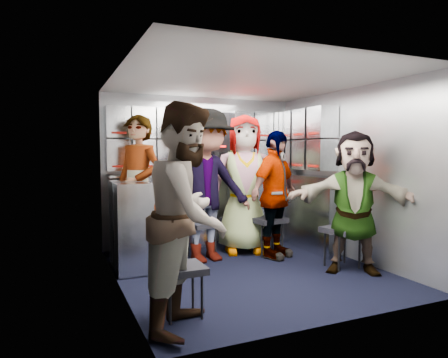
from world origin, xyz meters
name	(u,v)px	position (x,y,z in m)	size (l,w,h in m)	color
floor	(248,270)	(0.00, 0.00, 0.00)	(3.00, 3.00, 0.00)	black
wall_back	(201,171)	(0.00, 1.50, 1.05)	(2.80, 0.04, 2.10)	#989DA5
wall_left	(118,180)	(-1.40, 0.00, 1.05)	(0.04, 3.00, 2.10)	#989DA5
wall_right	(349,174)	(1.40, 0.00, 1.05)	(0.04, 3.00, 2.10)	#989DA5
ceiling	(249,80)	(0.00, 0.00, 2.10)	(2.80, 3.00, 0.02)	silver
cart_bank_back	(207,211)	(0.00, 1.29, 0.49)	(2.68, 0.38, 0.99)	#9299A1
cart_bank_left	(131,226)	(-1.19, 0.56, 0.49)	(0.38, 0.76, 0.99)	#9299A1
counter	(207,174)	(0.00, 1.29, 1.01)	(2.68, 0.42, 0.03)	#B9BBC1
locker_bank_back	(205,140)	(0.00, 1.35, 1.49)	(2.68, 0.28, 0.82)	#9299A1
locker_bank_right	(306,140)	(1.25, 0.70, 1.49)	(0.28, 1.00, 0.82)	#9299A1
right_cabinet	(310,212)	(1.25, 0.60, 0.50)	(0.28, 1.20, 1.00)	#9299A1
coffee_niche	(215,141)	(0.18, 1.41, 1.47)	(0.46, 0.16, 0.84)	black
red_latch_strip	(212,184)	(0.00, 1.09, 0.88)	(2.60, 0.02, 0.03)	#941009
jump_seat_near_left	(182,271)	(-1.05, -0.91, 0.37)	(0.36, 0.34, 0.42)	black
jump_seat_mid_left	(202,226)	(-0.28, 0.73, 0.40)	(0.46, 0.44, 0.45)	black
jump_seat_center	(238,221)	(0.33, 0.94, 0.38)	(0.48, 0.47, 0.43)	black
jump_seat_mid_right	(267,221)	(0.55, 0.54, 0.42)	(0.47, 0.45, 0.48)	black
jump_seat_near_right	(342,232)	(1.04, -0.32, 0.41)	(0.47, 0.46, 0.47)	black
attendant_standing	(138,189)	(-1.05, 0.80, 0.88)	(0.64, 0.42, 1.76)	black
attendant_arc_a	(189,216)	(-1.05, -1.09, 0.85)	(0.82, 0.64, 1.69)	black
attendant_arc_b	(207,186)	(-0.28, 0.55, 0.92)	(1.19, 0.68, 1.84)	black
attendant_arc_c	(244,184)	(0.33, 0.76, 0.90)	(0.88, 0.57, 1.80)	black
attendant_arc_d	(275,194)	(0.55, 0.36, 0.79)	(0.93, 0.39, 1.59)	black
attendant_arc_e	(354,202)	(1.04, -0.50, 0.78)	(1.44, 0.46, 1.56)	black
bottle_left	(177,164)	(-0.44, 1.24, 1.16)	(0.07, 0.07, 0.27)	white
bottle_mid	(164,164)	(-0.62, 1.24, 1.16)	(0.06, 0.06, 0.26)	white
bottle_right	(280,164)	(1.15, 1.24, 1.14)	(0.06, 0.06, 0.23)	white
cup_left	(125,171)	(-1.14, 1.23, 1.08)	(0.07, 0.07, 0.10)	beige
cup_right	(249,169)	(0.63, 1.23, 1.08)	(0.09, 0.09, 0.10)	beige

